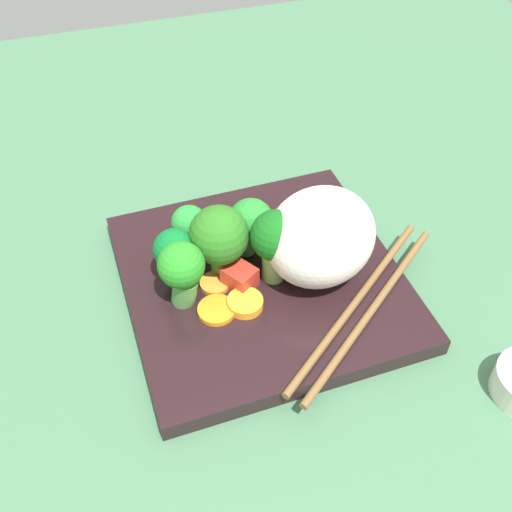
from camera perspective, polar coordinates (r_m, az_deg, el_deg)
ground_plane at (r=54.19cm, az=0.57°, el=-3.60°), size 110.00×110.00×2.00cm
square_plate at (r=52.82cm, az=0.58°, el=-2.31°), size 23.58×23.58×1.65cm
rice_mound at (r=49.91cm, az=6.06°, el=1.80°), size 11.58×12.16×8.03cm
broccoli_floret_0 at (r=48.96cm, az=1.86°, el=1.55°), size 4.24×4.24×6.91cm
broccoli_floret_1 at (r=49.60cm, az=-3.49°, el=1.84°), size 4.97×4.97×6.89cm
broccoli_floret_2 at (r=49.91cm, az=-7.64°, el=0.52°), size 3.52×3.52×5.26cm
broccoli_floret_3 at (r=52.75cm, az=-6.26°, el=2.92°), size 3.15×3.15×4.65cm
broccoli_floret_4 at (r=52.02cm, az=-0.86°, el=3.08°), size 3.89×3.89×5.45cm
broccoli_floret_5 at (r=47.85cm, az=-6.96°, el=-1.26°), size 3.77×3.77×6.25cm
carrot_slice_0 at (r=54.77cm, az=-2.81°, el=1.62°), size 3.38×3.38×0.76cm
carrot_slice_1 at (r=49.57cm, az=-1.02°, el=-4.42°), size 4.17×4.17×0.78cm
carrot_slice_2 at (r=51.02cm, az=-3.74°, el=-2.95°), size 3.35×3.35×0.42cm
carrot_slice_3 at (r=49.41cm, az=-3.72°, el=-5.07°), size 4.31×4.31×0.44cm
carrot_slice_4 at (r=54.44cm, az=1.17°, el=1.11°), size 2.48×2.48×0.44cm
pepper_chunk_2 at (r=50.66cm, az=-1.54°, el=-2.00°), size 3.30×3.19×1.95cm
chicken_piece_0 at (r=55.11cm, az=-4.79°, el=2.85°), size 3.67×3.94×2.19cm
chopstick_pair at (r=50.24cm, az=10.07°, el=-4.60°), size 14.84×18.19×0.64cm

